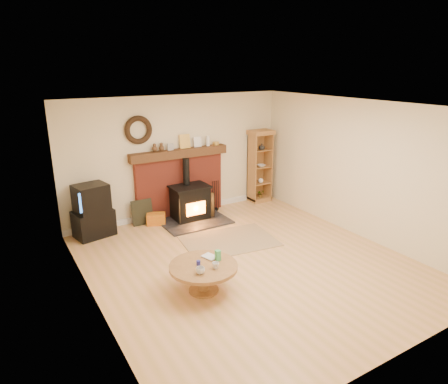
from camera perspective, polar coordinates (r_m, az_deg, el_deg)
ground at (r=6.85m, az=3.51°, el=-10.03°), size 5.50×5.50×0.00m
room_shell at (r=6.31m, az=3.18°, el=4.21°), size 5.02×5.52×2.61m
chimney_breast at (r=8.73m, az=-6.33°, el=1.76°), size 2.20×0.22×1.78m
wood_stove at (r=8.54m, az=-4.77°, el=-1.63°), size 1.40×1.00×1.31m
area_rug at (r=7.61m, az=0.74°, el=-6.99°), size 1.84×1.38×0.01m
tv_unit at (r=8.06m, az=-18.25°, el=-2.70°), size 0.79×0.62×1.04m
curio_cabinet at (r=9.62m, az=5.09°, el=3.72°), size 0.56×0.40×1.73m
firelog_box at (r=8.46m, az=-9.68°, el=-3.81°), size 0.45×0.37×0.24m
leaning_painting at (r=8.46m, az=-11.59°, el=-2.85°), size 0.44×0.12×0.53m
fire_tools at (r=9.12m, az=-1.31°, el=-1.69°), size 0.19×0.16×0.70m
coffee_table at (r=5.90m, az=-2.92°, el=-11.07°), size 1.00×1.00×0.59m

